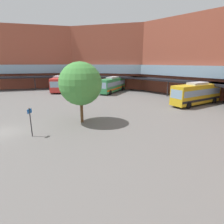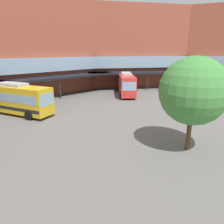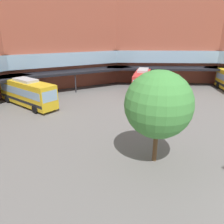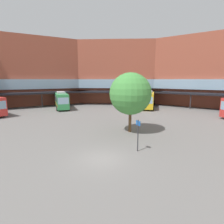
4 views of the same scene
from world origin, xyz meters
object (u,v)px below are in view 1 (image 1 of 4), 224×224
(bus_3, at_px, (58,83))
(bus_1, at_px, (112,84))
(plaza_tree, at_px, (80,84))
(stop_sign_post, at_px, (30,120))
(bus_0, at_px, (196,93))

(bus_3, bearing_deg, bus_1, 73.39)
(bus_3, distance_m, plaza_tree, 28.14)
(bus_3, relative_size, plaza_tree, 1.57)
(bus_3, xyz_separation_m, stop_sign_post, (30.08, -8.32, -0.16))
(plaza_tree, height_order, stop_sign_post, plaza_tree)
(bus_1, distance_m, bus_3, 14.20)
(bus_3, height_order, plaza_tree, plaza_tree)
(bus_1, bearing_deg, bus_0, 71.79)
(bus_1, distance_m, stop_sign_post, 29.49)
(plaza_tree, xyz_separation_m, stop_sign_post, (2.18, -5.94, -3.03))
(bus_0, relative_size, stop_sign_post, 3.68)
(bus_0, relative_size, plaza_tree, 1.47)
(bus_0, height_order, bus_1, bus_0)
(bus_0, distance_m, plaza_tree, 21.22)
(bus_0, bearing_deg, stop_sign_post, 0.43)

